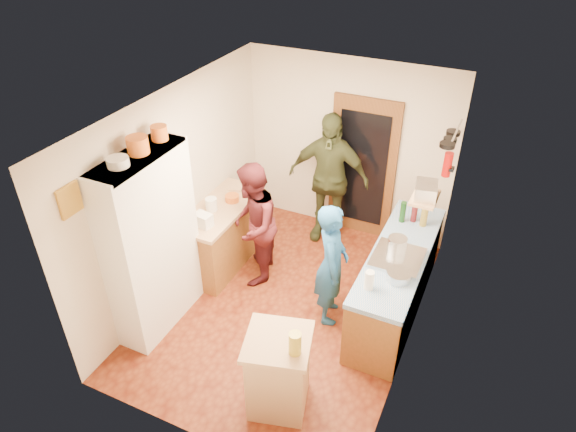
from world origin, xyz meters
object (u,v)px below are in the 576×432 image
Objects in this scene: right_counter_base at (396,283)px; person_hob at (334,266)px; island_base at (278,374)px; person_back at (329,179)px; person_left at (255,223)px; hutch_body at (152,244)px.

right_counter_base is 0.86m from person_hob.
person_back is (-0.62, 2.94, 0.55)m from island_base.
island_base reaches higher than right_counter_base.
person_left is at bearing 123.83° from island_base.
right_counter_base is 1.40× the size of person_hob.
right_counter_base is at bearing -46.62° from person_back.
person_hob is (0.04, 1.39, 0.35)m from island_base.
person_hob is at bearing -146.30° from right_counter_base.
person_back is (-0.67, 1.55, 0.19)m from person_hob.
hutch_body is at bearing 163.82° from island_base.
hutch_body is at bearing 96.43° from person_hob.
person_back is (-1.32, 1.12, 0.56)m from right_counter_base.
right_counter_base is at bearing 69.17° from island_base.
person_hob is 1.70m from person_back.
hutch_body is 1.00× the size of right_counter_base.
person_left is (0.66, 1.19, -0.26)m from hutch_body.
person_left is at bearing 60.91° from hutch_body.
person_left is at bearing 56.21° from person_hob.
person_back is at bearing 139.73° from right_counter_base.
person_hob is (1.85, 0.86, -0.32)m from hutch_body.
person_left reaches higher than right_counter_base.
person_back is at bearing 4.57° from person_hob.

